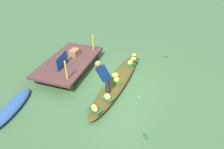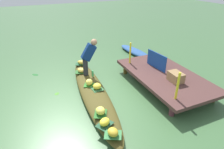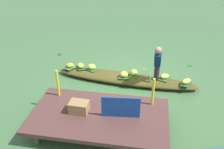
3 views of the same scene
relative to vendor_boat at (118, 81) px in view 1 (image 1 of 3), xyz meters
name	(u,v)px [view 1 (image 1 of 3)]	position (x,y,z in m)	size (l,w,h in m)	color
canal_water	(118,83)	(0.00, 0.00, -0.12)	(40.00, 40.00, 0.00)	#3F683C
dock_platform	(69,62)	(0.35, 2.25, 0.24)	(3.20, 1.80, 0.42)	#50322F
vendor_boat	(118,81)	(0.00, 0.00, 0.00)	(4.46, 0.73, 0.24)	#4B421A
moored_boat	(12,108)	(-2.46, 2.82, -0.02)	(2.01, 0.52, 0.20)	#2B5596
leaf_mat_0	(115,77)	(0.04, 0.11, 0.12)	(0.34, 0.31, 0.01)	#2F6034
banana_bunch_0	(115,75)	(0.04, 0.11, 0.21)	(0.24, 0.24, 0.17)	yellow
leaf_mat_1	(117,82)	(-0.25, -0.03, 0.12)	(0.31, 0.27, 0.01)	#2D7325
banana_bunch_1	(117,80)	(-0.25, -0.03, 0.22)	(0.22, 0.21, 0.19)	#EFDC53
leaf_mat_2	(130,64)	(1.14, -0.20, 0.12)	(0.36, 0.29, 0.01)	#276825
banana_bunch_2	(130,63)	(1.14, -0.20, 0.21)	(0.26, 0.22, 0.18)	#E9DE53
leaf_mat_3	(95,110)	(-1.82, 0.19, 0.12)	(0.45, 0.24, 0.01)	#225432
banana_bunch_3	(95,108)	(-1.82, 0.19, 0.19)	(0.32, 0.18, 0.14)	#F9CF4A
leaf_mat_4	(108,98)	(-1.19, -0.01, 0.12)	(0.41, 0.27, 0.01)	#2B642A
banana_bunch_4	(107,96)	(-1.19, -0.01, 0.19)	(0.29, 0.21, 0.14)	#F9D254
leaf_mat_5	(134,56)	(1.88, -0.21, 0.12)	(0.36, 0.28, 0.01)	#378044
banana_bunch_5	(134,55)	(1.88, -0.21, 0.20)	(0.26, 0.21, 0.15)	gold
leaf_mat_6	(133,60)	(1.52, -0.25, 0.12)	(0.36, 0.26, 0.01)	#224F33
banana_bunch_6	(133,59)	(1.52, -0.25, 0.20)	(0.26, 0.20, 0.15)	yellow
vendor_person	(104,76)	(-0.93, 0.20, 0.80)	(0.23, 0.54, 1.18)	#28282D
water_bottle	(105,86)	(-0.75, 0.25, 0.22)	(0.06, 0.06, 0.20)	#40A95B
market_banner	(62,61)	(-0.15, 2.25, 0.56)	(0.88, 0.03, 0.52)	navy
railing_post_west	(66,70)	(-0.85, 1.65, 0.67)	(0.06, 0.06, 0.73)	yellow
railing_post_east	(93,43)	(1.55, 1.65, 0.67)	(0.06, 0.06, 0.73)	yellow
produce_crate	(75,52)	(0.84, 2.24, 0.44)	(0.44, 0.32, 0.27)	#957249
drifting_plant_0	(139,97)	(-0.55, -0.97, -0.12)	(0.16, 0.13, 0.01)	#468A2B
drifting_plant_1	(145,136)	(-2.11, -1.46, -0.12)	(0.26, 0.13, 0.01)	#206026
drifting_plant_2	(166,57)	(2.77, -1.58, -0.12)	(0.31, 0.13, 0.01)	#1D501A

